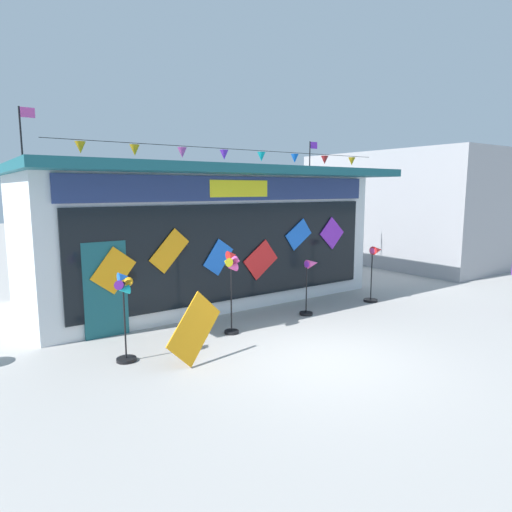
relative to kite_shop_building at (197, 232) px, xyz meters
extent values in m
plane|color=#9E9B99|center=(-0.52, -5.59, -1.83)|extent=(80.00, 80.00, 0.00)
cube|color=silver|center=(0.00, 0.07, -0.13)|extent=(9.13, 4.46, 3.40)
cube|color=#195660|center=(0.00, -0.48, 1.67)|extent=(9.53, 5.56, 0.20)
cube|color=navy|center=(0.00, -2.20, 1.24)|extent=(8.40, 0.08, 0.57)
cube|color=yellow|center=(0.00, -2.23, 1.24)|extent=(1.64, 0.04, 0.40)
cube|color=black|center=(0.00, -2.19, -0.31)|extent=(8.22, 0.06, 2.35)
cube|color=#195660|center=(-3.28, -2.20, -0.83)|extent=(0.90, 0.07, 2.00)
cube|color=orange|center=(-3.12, -2.25, -0.44)|extent=(0.97, 0.03, 1.00)
cube|color=orange|center=(-1.87, -2.25, -0.13)|extent=(0.97, 0.03, 0.99)
cube|color=blue|center=(-0.62, -2.25, -0.38)|extent=(0.83, 0.03, 0.88)
cube|color=red|center=(0.63, -2.25, -0.56)|extent=(1.07, 0.03, 1.02)
cube|color=blue|center=(1.87, -2.25, 0.02)|extent=(0.90, 0.03, 0.85)
cube|color=purple|center=(3.12, -2.25, -0.02)|extent=(0.93, 0.03, 0.93)
cylinder|color=black|center=(0.00, -2.41, 2.14)|extent=(8.76, 0.01, 0.01)
cone|color=orange|center=(-3.67, -2.41, 2.00)|extent=(0.20, 0.20, 0.22)
cone|color=orange|center=(-2.62, -2.41, 2.00)|extent=(0.20, 0.20, 0.22)
cone|color=#EA4CA3|center=(-1.57, -2.41, 2.00)|extent=(0.20, 0.20, 0.22)
cone|color=purple|center=(-0.52, -2.41, 2.00)|extent=(0.20, 0.20, 0.22)
cone|color=#19B7BC|center=(0.53, -2.41, 2.00)|extent=(0.20, 0.20, 0.22)
cone|color=blue|center=(1.58, -2.41, 2.00)|extent=(0.20, 0.20, 0.22)
cone|color=red|center=(2.63, -2.41, 2.00)|extent=(0.20, 0.20, 0.22)
cone|color=orange|center=(3.68, -2.41, 2.00)|extent=(0.20, 0.20, 0.22)
cylinder|color=black|center=(-4.31, 0.07, 2.41)|extent=(0.04, 0.04, 1.27)
cube|color=#EA4CA3|center=(-4.15, 0.07, 2.92)|extent=(0.32, 0.02, 0.22)
cylinder|color=black|center=(4.32, 0.07, 2.28)|extent=(0.04, 0.04, 1.02)
cube|color=purple|center=(4.48, 0.07, 2.68)|extent=(0.32, 0.02, 0.22)
cylinder|color=black|center=(-3.42, -3.75, -1.80)|extent=(0.35, 0.35, 0.06)
cylinder|color=black|center=(-3.42, -3.75, -1.11)|extent=(0.03, 0.03, 1.43)
cylinder|color=black|center=(-3.42, -3.79, -0.40)|extent=(0.06, 0.04, 0.06)
cone|color=orange|center=(-3.31, -3.79, -0.40)|extent=(0.17, 0.18, 0.17)
cone|color=blue|center=(-3.42, -3.79, -0.28)|extent=(0.18, 0.17, 0.17)
cone|color=purple|center=(-3.54, -3.79, -0.40)|extent=(0.17, 0.18, 0.17)
cone|color=#19B7BC|center=(-3.42, -3.79, -0.52)|extent=(0.18, 0.17, 0.17)
cylinder|color=black|center=(-1.06, -3.52, -1.80)|extent=(0.31, 0.31, 0.06)
cylinder|color=black|center=(-1.06, -3.52, -1.05)|extent=(0.03, 0.03, 1.57)
cylinder|color=black|center=(-1.06, -3.56, -0.26)|extent=(0.06, 0.04, 0.06)
cone|color=#EA4CA3|center=(-0.93, -3.56, -0.26)|extent=(0.19, 0.20, 0.19)
cone|color=red|center=(-1.06, -3.56, -0.13)|extent=(0.20, 0.19, 0.19)
cone|color=yellow|center=(-1.18, -3.56, -0.26)|extent=(0.19, 0.20, 0.19)
cone|color=#EA4CA3|center=(-1.06, -3.56, -0.39)|extent=(0.20, 0.19, 0.19)
cylinder|color=black|center=(1.20, -3.37, -1.80)|extent=(0.32, 0.32, 0.06)
cylinder|color=black|center=(1.20, -3.37, -1.20)|extent=(0.03, 0.03, 1.26)
cone|color=#EA4CA3|center=(1.38, -3.37, -0.57)|extent=(0.39, 0.25, 0.21)
cylinder|color=purple|center=(1.20, -3.37, -0.57)|extent=(0.03, 0.16, 0.16)
cylinder|color=black|center=(3.52, -3.40, -1.80)|extent=(0.38, 0.38, 0.06)
cylinder|color=black|center=(3.52, -3.40, -1.13)|extent=(0.03, 0.03, 1.41)
cone|color=red|center=(3.71, -3.40, -0.42)|extent=(0.41, 0.27, 0.23)
cylinder|color=#EA4CA3|center=(3.52, -3.40, -0.42)|extent=(0.03, 0.16, 0.16)
cube|color=orange|center=(-2.45, -4.51, -1.21)|extent=(1.24, 0.36, 1.24)
cube|color=#99999E|center=(11.28, 0.40, 0.42)|extent=(7.02, 7.78, 4.51)
camera|label=1|loc=(-5.91, -11.30, 1.22)|focal=31.23mm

